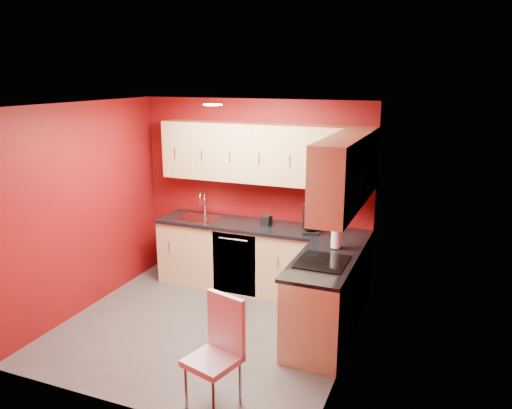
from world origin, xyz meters
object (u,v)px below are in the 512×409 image
Objects in this scene: microwave at (336,193)px; paper_towel at (336,237)px; dining_chair at (212,355)px; coffee_maker at (311,219)px; sink at (199,215)px; napkin_holder at (266,220)px.

paper_towel is at bearing 99.86° from microwave.
paper_towel is 0.26× the size of dining_chair.
coffee_maker reaches higher than paper_towel.
sink is 2.08m from paper_towel.
sink is 0.97m from napkin_holder.
paper_towel is (0.41, -0.44, -0.04)m from coffee_maker.
sink reaches higher than napkin_holder.
microwave is 1.95m from dining_chair.
sink is 4.18× the size of napkin_holder.
microwave is 0.79m from paper_towel.
sink is 2.04× the size of paper_towel.
paper_towel is at bearing 88.20° from dining_chair.
dining_chair is (-0.20, -2.32, -0.59)m from coffee_maker.
coffee_maker is at bearing -2.96° from sink.
dining_chair is at bearing -80.01° from napkin_holder.
microwave reaches higher than dining_chair.
sink is at bearing 161.52° from coffee_maker.
coffee_maker reaches higher than napkin_holder.
napkin_holder is 0.49× the size of paper_towel.
napkin_holder is 2.50m from dining_chair.
paper_towel is (2.01, -0.52, 0.09)m from sink.
coffee_maker is (-0.50, 0.92, -0.58)m from microwave.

